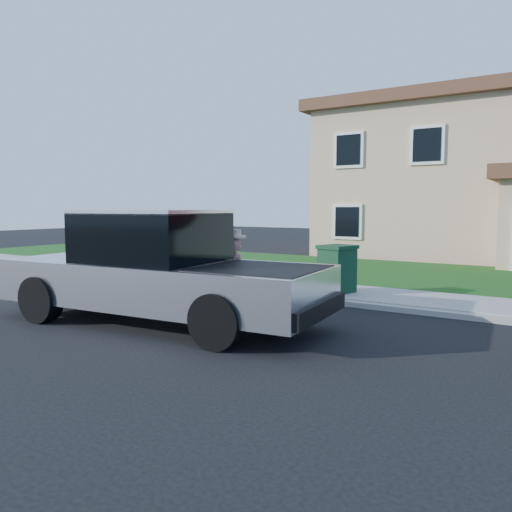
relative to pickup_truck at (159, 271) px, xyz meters
The scene contains 8 objects.
ground 1.37m from the pickup_truck, 37.19° to the left, with size 80.00×80.00×0.00m, color black.
curb 3.98m from the pickup_truck, 63.36° to the left, with size 40.00×0.20×0.12m, color gray.
sidewalk 4.96m from the pickup_truck, 69.17° to the left, with size 40.00×2.00×0.15m, color gray.
lawn 9.27m from the pickup_truck, 79.16° to the left, with size 40.00×7.00×0.10m, color #193E11.
house 17.20m from the pickup_truck, 83.11° to the left, with size 14.00×11.30×6.85m.
pickup_truck is the anchor object (origin of this frame).
woman 1.65m from the pickup_truck, 60.90° to the left, with size 0.69×0.59×1.76m.
trash_bin 4.60m from the pickup_truck, 66.16° to the left, with size 0.89×0.97×1.15m.
Camera 1 is at (5.89, -7.53, 2.22)m, focal length 35.00 mm.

